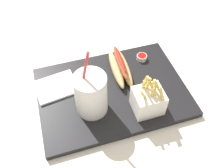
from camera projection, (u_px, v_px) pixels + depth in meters
ground_plane at (112, 95)px, 0.84m from camera, size 2.40×2.40×0.02m
food_tray at (112, 92)px, 0.82m from camera, size 0.48×0.34×0.02m
soda_cup at (91, 94)px, 0.71m from camera, size 0.10×0.10×0.24m
fries_basket at (148, 100)px, 0.73m from camera, size 0.09×0.08×0.14m
hot_dog_1 at (120, 67)px, 0.84m from camera, size 0.07×0.18×0.07m
ketchup_cup_1 at (89, 72)px, 0.85m from camera, size 0.04×0.04×0.02m
ketchup_cup_2 at (142, 57)px, 0.90m from camera, size 0.04×0.04×0.02m
napkin_stack at (56, 87)px, 0.82m from camera, size 0.15×0.12×0.01m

